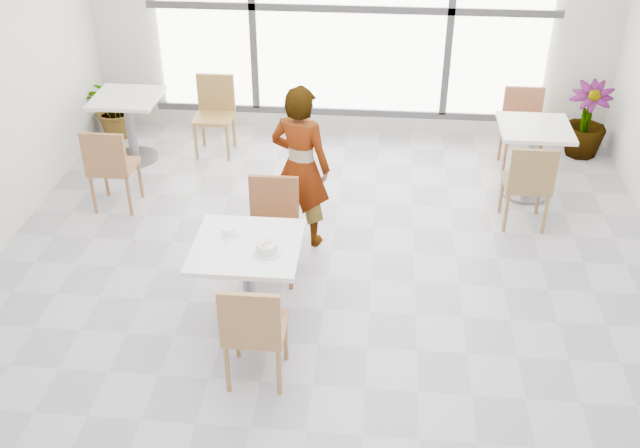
# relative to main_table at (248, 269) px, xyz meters

# --- Properties ---
(floor) EXTENTS (7.00, 7.00, 0.00)m
(floor) POSITION_rel_main_table_xyz_m (0.55, 0.23, -0.52)
(floor) COLOR #9E9EA5
(floor) RESTS_ON ground
(wall_back) EXTENTS (6.00, 0.00, 6.00)m
(wall_back) POSITION_rel_main_table_xyz_m (0.55, 3.73, 0.98)
(wall_back) COLOR silver
(wall_back) RESTS_ON ground
(window) EXTENTS (4.60, 0.07, 2.52)m
(window) POSITION_rel_main_table_xyz_m (0.55, 3.67, 0.98)
(window) COLOR white
(window) RESTS_ON ground
(main_table) EXTENTS (0.80, 0.80, 0.75)m
(main_table) POSITION_rel_main_table_xyz_m (0.00, 0.00, 0.00)
(main_table) COLOR white
(main_table) RESTS_ON ground
(chair_near) EXTENTS (0.42, 0.42, 0.87)m
(chair_near) POSITION_rel_main_table_xyz_m (0.15, -0.65, -0.02)
(chair_near) COLOR #A57445
(chair_near) RESTS_ON ground
(chair_far) EXTENTS (0.42, 0.42, 0.87)m
(chair_far) POSITION_rel_main_table_xyz_m (0.08, 0.75, -0.02)
(chair_far) COLOR brown
(chair_far) RESTS_ON ground
(oatmeal_bowl) EXTENTS (0.21, 0.21, 0.10)m
(oatmeal_bowl) POSITION_rel_main_table_xyz_m (0.17, -0.09, 0.27)
(oatmeal_bowl) COLOR silver
(oatmeal_bowl) RESTS_ON main_table
(coffee_cup) EXTENTS (0.16, 0.13, 0.07)m
(coffee_cup) POSITION_rel_main_table_xyz_m (-0.16, 0.11, 0.26)
(coffee_cup) COLOR white
(coffee_cup) RESTS_ON main_table
(person) EXTENTS (0.64, 0.51, 1.52)m
(person) POSITION_rel_main_table_xyz_m (0.26, 1.26, 0.24)
(person) COLOR black
(person) RESTS_ON ground
(bg_table_left) EXTENTS (0.70, 0.70, 0.75)m
(bg_table_left) POSITION_rel_main_table_xyz_m (-1.80, 2.76, -0.04)
(bg_table_left) COLOR silver
(bg_table_left) RESTS_ON ground
(bg_table_right) EXTENTS (0.70, 0.70, 0.75)m
(bg_table_right) POSITION_rel_main_table_xyz_m (2.47, 2.36, -0.04)
(bg_table_right) COLOR white
(bg_table_right) RESTS_ON ground
(bg_chair_left_near) EXTENTS (0.42, 0.42, 0.87)m
(bg_chair_left_near) POSITION_rel_main_table_xyz_m (-1.64, 1.65, -0.02)
(bg_chair_left_near) COLOR #935E38
(bg_chair_left_near) RESTS_ON ground
(bg_chair_left_far) EXTENTS (0.42, 0.42, 0.87)m
(bg_chair_left_far) POSITION_rel_main_table_xyz_m (-0.92, 3.08, -0.02)
(bg_chair_left_far) COLOR #9E763E
(bg_chair_left_far) RESTS_ON ground
(bg_chair_right_near) EXTENTS (0.42, 0.42, 0.87)m
(bg_chair_right_near) POSITION_rel_main_table_xyz_m (2.33, 1.67, -0.02)
(bg_chair_right_near) COLOR olive
(bg_chair_right_near) RESTS_ON ground
(bg_chair_right_far) EXTENTS (0.42, 0.42, 0.87)m
(bg_chair_right_far) POSITION_rel_main_table_xyz_m (2.46, 2.99, -0.02)
(bg_chair_right_far) COLOR #9F5F3B
(bg_chair_right_far) RESTS_ON ground
(plant_left) EXTENTS (0.82, 0.78, 0.72)m
(plant_left) POSITION_rel_main_table_xyz_m (-2.15, 3.33, -0.16)
(plant_left) COLOR #407140
(plant_left) RESTS_ON ground
(plant_right) EXTENTS (0.61, 0.61, 0.85)m
(plant_right) POSITION_rel_main_table_xyz_m (3.22, 3.33, -0.10)
(plant_right) COLOR #47783A
(plant_right) RESTS_ON ground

